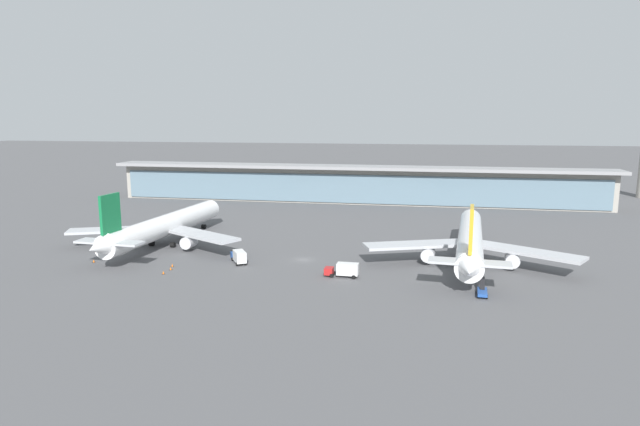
# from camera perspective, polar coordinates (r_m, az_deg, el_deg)

# --- Properties ---
(ground_plane) EXTENTS (1200.00, 1200.00, 0.00)m
(ground_plane) POSITION_cam_1_polar(r_m,az_deg,el_deg) (130.79, -1.79, -4.96)
(ground_plane) COLOR #515154
(airliner_left_stand) EXTENTS (49.15, 63.98, 17.04)m
(airliner_left_stand) POSITION_cam_1_polar(r_m,az_deg,el_deg) (149.89, -16.14, -1.32)
(airliner_left_stand) COLOR white
(airliner_left_stand) RESTS_ON ground
(airliner_centre_stand) EXTENTS (49.07, 64.01, 17.04)m
(airliner_centre_stand) POSITION_cam_1_polar(r_m,az_deg,el_deg) (131.74, 15.60, -2.82)
(airliner_centre_stand) COLOR white
(airliner_centre_stand) RESTS_ON ground
(service_truck_near_nose_blue) EXTENTS (2.24, 6.88, 2.70)m
(service_truck_near_nose_blue) POSITION_cam_1_polar(r_m,az_deg,el_deg) (109.46, 16.80, -7.96)
(service_truck_near_nose_blue) COLOR #234C9E
(service_truck_near_nose_blue) RESTS_ON ground
(service_truck_under_wing_blue) EXTENTS (5.87, 7.39, 3.10)m
(service_truck_under_wing_blue) POSITION_cam_1_polar(r_m,az_deg,el_deg) (128.68, -8.58, -4.54)
(service_truck_under_wing_blue) COLOR #234C9E
(service_truck_under_wing_blue) RESTS_ON ground
(service_truck_mid_apron_red) EXTENTS (7.35, 2.52, 3.10)m
(service_truck_mid_apron_red) POSITION_cam_1_polar(r_m,az_deg,el_deg) (116.41, 2.56, -6.00)
(service_truck_mid_apron_red) COLOR #B21E1E
(service_truck_mid_apron_red) RESTS_ON ground
(terminal_building) EXTENTS (198.21, 12.80, 15.20)m
(terminal_building) POSITION_cam_1_polar(r_m,az_deg,el_deg) (216.12, 3.52, 3.10)
(terminal_building) COLOR #9E998E
(terminal_building) RESTS_ON ground
(safety_cone_alpha) EXTENTS (0.62, 0.62, 0.70)m
(safety_cone_alpha) POSITION_cam_1_polar(r_m,az_deg,el_deg) (139.05, -22.83, -4.71)
(safety_cone_alpha) COLOR orange
(safety_cone_alpha) RESTS_ON ground
(safety_cone_bravo) EXTENTS (0.62, 0.62, 0.70)m
(safety_cone_bravo) POSITION_cam_1_polar(r_m,az_deg,el_deg) (126.61, -15.53, -5.69)
(safety_cone_bravo) COLOR orange
(safety_cone_bravo) RESTS_ON ground
(safety_cone_charlie) EXTENTS (0.62, 0.62, 0.70)m
(safety_cone_charlie) POSITION_cam_1_polar(r_m,az_deg,el_deg) (129.19, -15.37, -5.37)
(safety_cone_charlie) COLOR orange
(safety_cone_charlie) RESTS_ON ground
(safety_cone_delta) EXTENTS (0.62, 0.62, 0.70)m
(safety_cone_delta) POSITION_cam_1_polar(r_m,az_deg,el_deg) (123.75, -16.25, -6.09)
(safety_cone_delta) COLOR orange
(safety_cone_delta) RESTS_ON ground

